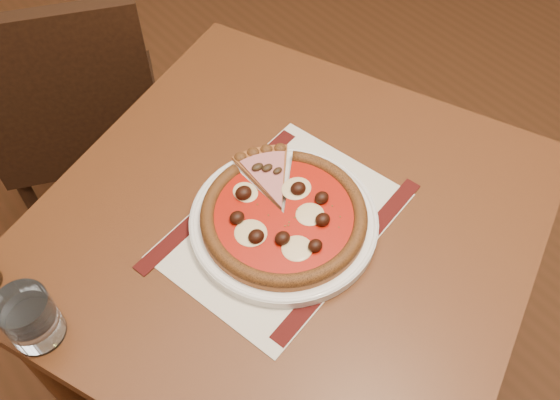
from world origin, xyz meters
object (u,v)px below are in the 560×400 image
Objects in this scene: chair_far at (78,115)px; plate at (284,222)px; table at (287,250)px; pizza at (284,215)px; water_glass at (30,318)px.

chair_far reaches higher than plate.
pizza is (-0.01, -0.01, 0.13)m from table.
table is at bearing 29.16° from pizza.
pizza is at bearing -109.40° from plate.
water_glass is at bearing 168.82° from pizza.
plate is 3.35× the size of water_glass.
plate is 1.14× the size of pizza.
chair_far is at bearing 95.92° from plate.
water_glass reaches higher than pizza.
chair_far is 0.78m from plate.
chair_far is 9.30× the size of water_glass.
water_glass reaches higher than table.
chair_far is 2.77× the size of plate.
table is 11.13× the size of water_glass.
plate is (0.08, -0.73, 0.26)m from chair_far.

